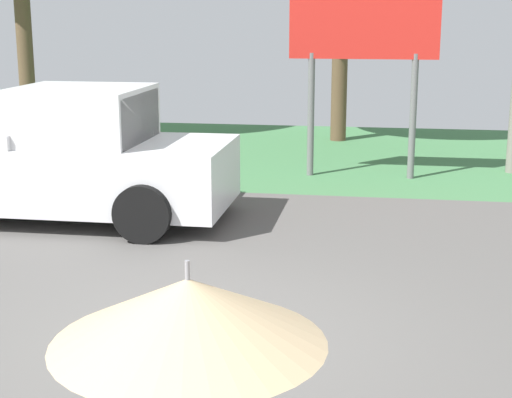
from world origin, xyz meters
TOP-DOWN VIEW (x-y plane):
  - ground_plane at (0.00, 2.95)m, footprint 40.00×22.00m
  - pickup_truck at (-3.01, 3.98)m, footprint 5.20×2.28m
  - roadside_billboard at (1.27, 7.62)m, footprint 2.60×0.12m

SIDE VIEW (x-z plane):
  - ground_plane at x=0.00m, z-range -0.15..0.05m
  - pickup_truck at x=-3.01m, z-range -0.07..1.81m
  - roadside_billboard at x=1.27m, z-range 0.80..4.30m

